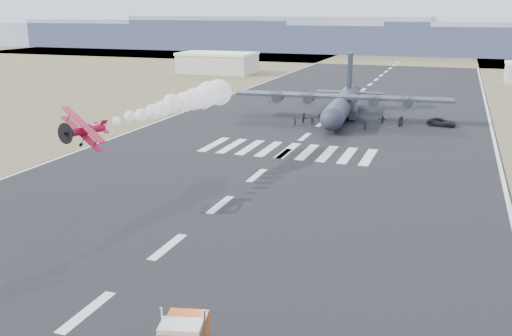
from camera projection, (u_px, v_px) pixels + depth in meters
The scene contains 20 objects.
ground at pixel (87, 312), 39.87m from camera, with size 500.00×500.00×0.00m, color black.
scrub_far at pixel (404, 57), 248.77m from camera, with size 500.00×80.00×0.00m, color olive.
runway_markings at pixel (305, 137), 94.36m from camera, with size 60.00×260.00×0.01m, color silver, non-canonical shape.
ridge_seg_a at pixel (71, 33), 336.68m from camera, with size 150.00×50.00×13.00m, color #8893AD.
ridge_seg_b at pixel (169, 33), 315.61m from camera, with size 150.00×50.00×15.00m, color #8893AD.
ridge_seg_c at pixel (282, 33), 294.54m from camera, with size 150.00×50.00×17.00m, color #8893AD.
ridge_seg_d at pixel (411, 39), 274.27m from camera, with size 150.00×50.00×13.00m, color #8893AD.
hangar_left at pixel (217, 63), 187.30m from camera, with size 24.50×14.50×6.70m.
aerobatic_biplane at pixel (84, 130), 56.85m from camera, with size 5.14×5.32×4.25m.
smoke_trail at pixel (199, 98), 76.44m from camera, with size 4.66×27.15×3.71m.
transport_aircraft at pixel (343, 103), 109.41m from camera, with size 40.62×33.41×11.72m.
support_vehicle at pixel (442, 122), 102.96m from camera, with size 2.35×5.09×1.42m, color black.
crew_a at pixel (365, 126), 98.89m from camera, with size 0.57×0.47×1.56m, color black.
crew_b at pixel (400, 122), 102.02m from camera, with size 0.85×0.52×1.74m, color black.
crew_c at pixel (312, 121), 103.55m from camera, with size 1.02×0.47×1.57m, color black.
crew_d at pixel (320, 117), 106.82m from camera, with size 0.97×0.49×1.65m, color black.
crew_e at pixel (401, 121), 103.33m from camera, with size 0.87×0.53×1.77m, color black.
crew_f at pixel (382, 120), 104.50m from camera, with size 1.49×0.48×1.60m, color black.
crew_g at pixel (295, 121), 103.15m from camera, with size 0.59×0.49×1.63m, color black.
crew_h at pixel (304, 118), 105.75m from camera, with size 0.90×0.55×1.85m, color black.
Camera 1 is at (23.04, -29.71, 20.45)m, focal length 40.00 mm.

